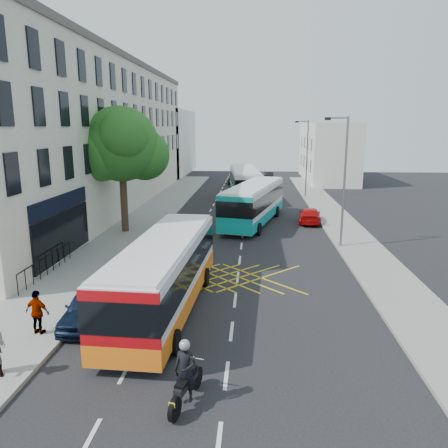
% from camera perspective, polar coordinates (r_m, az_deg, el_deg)
% --- Properties ---
extents(ground, '(120.00, 120.00, 0.00)m').
position_cam_1_polar(ground, '(16.97, 0.99, -13.82)').
color(ground, black).
rests_on(ground, ground).
extents(pavement_left, '(5.00, 70.00, 0.15)m').
position_cam_1_polar(pavement_left, '(32.44, -12.73, -1.00)').
color(pavement_left, gray).
rests_on(pavement_left, ground).
extents(pavement_right, '(3.00, 70.00, 0.15)m').
position_cam_1_polar(pavement_right, '(31.81, 16.09, -1.46)').
color(pavement_right, gray).
rests_on(pavement_right, ground).
extents(terrace_main, '(8.30, 45.00, 13.50)m').
position_cam_1_polar(terrace_main, '(42.33, -16.75, 11.05)').
color(terrace_main, beige).
rests_on(terrace_main, ground).
extents(terrace_far, '(8.00, 20.00, 10.00)m').
position_cam_1_polar(terrace_far, '(71.75, -8.02, 10.50)').
color(terrace_far, silver).
rests_on(terrace_far, ground).
extents(building_right, '(6.00, 18.00, 8.00)m').
position_cam_1_polar(building_right, '(64.09, 13.34, 9.15)').
color(building_right, silver).
rests_on(building_right, ground).
extents(street_tree, '(6.30, 5.70, 8.80)m').
position_cam_1_polar(street_tree, '(31.56, -13.32, 10.02)').
color(street_tree, '#382619').
rests_on(street_tree, pavement_left).
extents(lamp_near, '(1.45, 0.15, 8.00)m').
position_cam_1_polar(lamp_near, '(27.86, 15.28, 6.14)').
color(lamp_near, slate).
rests_on(lamp_near, pavement_right).
extents(lamp_far, '(1.45, 0.15, 8.00)m').
position_cam_1_polar(lamp_far, '(47.57, 10.66, 8.90)').
color(lamp_far, slate).
rests_on(lamp_far, pavement_right).
extents(railings, '(0.08, 5.60, 1.14)m').
position_cam_1_polar(railings, '(23.99, -22.17, -4.88)').
color(railings, black).
rests_on(railings, pavement_left).
extents(bus_near, '(3.07, 10.93, 3.04)m').
position_cam_1_polar(bus_near, '(18.39, -7.76, -6.39)').
color(bus_near, silver).
rests_on(bus_near, ground).
extents(bus_mid, '(5.16, 11.47, 3.14)m').
position_cam_1_polar(bus_mid, '(34.52, 3.92, 2.78)').
color(bus_mid, silver).
rests_on(bus_mid, ground).
extents(bus_far, '(3.74, 11.73, 3.24)m').
position_cam_1_polar(bus_far, '(46.18, 2.73, 5.37)').
color(bus_far, silver).
rests_on(bus_far, ground).
extents(motorbike, '(0.82, 2.16, 1.95)m').
position_cam_1_polar(motorbike, '(12.72, -5.04, -18.93)').
color(motorbike, black).
rests_on(motorbike, ground).
extents(parked_car_blue, '(1.74, 3.99, 1.34)m').
position_cam_1_polar(parked_car_blue, '(18.19, -17.13, -10.22)').
color(parked_car_blue, black).
rests_on(parked_car_blue, ground).
extents(parked_car_silver, '(1.76, 4.24, 1.36)m').
position_cam_1_polar(parked_car_silver, '(25.19, -9.20, -3.37)').
color(parked_car_silver, '#A3A5AB').
rests_on(parked_car_silver, ground).
extents(red_hatchback, '(2.11, 4.26, 1.19)m').
position_cam_1_polar(red_hatchback, '(35.56, 11.14, 1.12)').
color(red_hatchback, '#B70807').
rests_on(red_hatchback, ground).
extents(distant_car_grey, '(2.40, 4.74, 1.28)m').
position_cam_1_polar(distant_car_grey, '(58.73, 1.68, 5.89)').
color(distant_car_grey, '#3A3C41').
rests_on(distant_car_grey, ground).
extents(distant_car_silver, '(1.79, 4.07, 1.36)m').
position_cam_1_polar(distant_car_silver, '(55.74, 5.77, 5.51)').
color(distant_car_silver, '#B8BAC0').
rests_on(distant_car_silver, ground).
extents(distant_car_dark, '(1.50, 3.71, 1.20)m').
position_cam_1_polar(distant_car_dark, '(63.23, 5.90, 6.28)').
color(distant_car_dark, black).
rests_on(distant_car_dark, ground).
extents(pedestrian_far, '(1.04, 0.60, 1.66)m').
position_cam_1_polar(pedestrian_far, '(17.48, -23.18, -10.55)').
color(pedestrian_far, gray).
rests_on(pedestrian_far, pavement_left).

